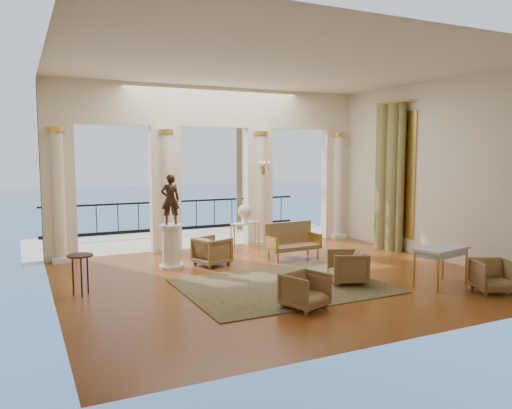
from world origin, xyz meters
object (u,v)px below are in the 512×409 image
armchair_c (348,265)px  side_table (80,260)px  console_table (245,227)px  settee (291,241)px  armchair_d (212,250)px  statue (170,199)px  armchair_a (305,289)px  armchair_b (493,274)px  pedestal (171,247)px  game_table (441,251)px

armchair_c → side_table: bearing=-83.4°
console_table → settee: bearing=-91.3°
armchair_d → statue: (-0.97, 0.13, 1.24)m
armchair_a → side_table: side_table is taller
armchair_b → console_table: (-2.64, 5.85, 0.30)m
armchair_d → pedestal: 0.98m
armchair_c → armchair_d: 3.39m
armchair_c → settee: (0.15, 2.62, 0.08)m
statue → armchair_d: bearing=-179.8°
armchair_b → statue: bearing=161.0°
armchair_c → game_table: bearing=81.5°
armchair_b → armchair_a: bearing=-166.8°
armchair_c → console_table: bearing=-150.5°
statue → console_table: (2.42, 1.17, -0.97)m
armchair_a → settee: bearing=44.1°
armchair_a → statue: size_ratio=0.60×
armchair_b → pedestal: (-5.06, 4.68, 0.14)m
armchair_d → pedestal: size_ratio=0.73×
game_table → pedestal: size_ratio=1.23×
pedestal → side_table: 2.63m
pedestal → armchair_c: bearing=-45.0°
armchair_b → armchair_c: (-2.15, 1.77, 0.02)m
console_table → side_table: bearing=-175.2°
settee → game_table: 3.87m
settee → console_table: size_ratio=1.61×
armchair_b → settee: 4.82m
armchair_c → armchair_d: (-1.94, 2.78, 0.00)m
armchair_c → pedestal: size_ratio=0.72×
armchair_a → armchair_d: size_ratio=0.92×
console_table → pedestal: bearing=-179.1°
armchair_b → game_table: (-0.55, 0.80, 0.36)m
settee → side_table: size_ratio=1.81×
settee → console_table: bearing=110.4°
armchair_a → armchair_d: (-0.27, 3.84, 0.03)m
armchair_d → armchair_a: bearing=166.1°
game_table → statue: (-4.51, 3.88, 0.91)m
statue → armchair_c: bearing=142.9°
armchair_d → game_table: game_table is taller
armchair_d → game_table: 5.17m
armchair_c → side_table: (-5.09, 1.46, 0.30)m
armchair_c → console_table: console_table is taller
armchair_b → statue: statue is taller
armchair_b → side_table: size_ratio=0.90×
armchair_d → settee: bearing=-112.5°
game_table → armchair_c: bearing=135.8°
settee → armchair_a: bearing=-119.5°
settee → game_table: (1.45, -3.58, 0.26)m
armchair_d → settee: size_ratio=0.53×
armchair_a → settee: (1.82, 3.67, 0.11)m
armchair_b → settee: (-1.99, 4.38, 0.10)m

